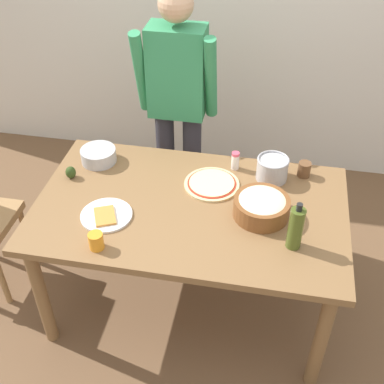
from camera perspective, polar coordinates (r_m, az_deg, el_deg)
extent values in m
plane|color=brown|center=(3.12, -0.18, -12.22)|extent=(8.00, 8.00, 0.00)
cube|color=brown|center=(2.58, -0.21, -1.89)|extent=(1.60, 0.96, 0.04)
cylinder|color=brown|center=(2.79, -16.80, -11.22)|extent=(0.07, 0.07, 0.72)
cylinder|color=brown|center=(2.59, 14.49, -15.97)|extent=(0.07, 0.07, 0.72)
cylinder|color=brown|center=(3.29, -11.24, -0.84)|extent=(0.07, 0.07, 0.72)
cylinder|color=brown|center=(3.13, 14.34, -3.99)|extent=(0.07, 0.07, 0.72)
cylinder|color=#2D2D38|center=(3.42, -2.96, 2.98)|extent=(0.12, 0.12, 0.85)
cylinder|color=#2D2D38|center=(3.38, 0.01, 2.65)|extent=(0.12, 0.12, 0.85)
cube|color=#338C59|center=(3.04, -1.71, 13.53)|extent=(0.34, 0.20, 0.55)
cylinder|color=#338C59|center=(3.04, -5.89, 13.38)|extent=(0.07, 0.21, 0.55)
cylinder|color=#338C59|center=(2.96, 2.16, 12.78)|extent=(0.07, 0.21, 0.55)
sphere|color=tan|center=(2.89, -1.86, 20.61)|extent=(0.20, 0.20, 0.20)
cylinder|color=#A37A4C|center=(3.14, -20.94, -8.95)|extent=(0.04, 0.04, 0.45)
cylinder|color=#A37A4C|center=(3.34, -18.32, -4.79)|extent=(0.04, 0.04, 0.45)
cylinder|color=beige|center=(2.70, 2.26, 0.88)|extent=(0.30, 0.30, 0.01)
cylinder|color=#B22D1E|center=(2.69, 2.27, 1.02)|extent=(0.26, 0.26, 0.00)
cylinder|color=beige|center=(2.69, 2.27, 1.08)|extent=(0.24, 0.24, 0.00)
cylinder|color=white|center=(2.54, -9.73, -2.62)|extent=(0.26, 0.26, 0.01)
cube|color=#CC8438|center=(2.52, -9.90, -2.71)|extent=(0.15, 0.17, 0.01)
cylinder|color=brown|center=(2.51, 7.91, -1.76)|extent=(0.28, 0.28, 0.10)
ellipsoid|color=beige|center=(2.48, 7.99, -1.06)|extent=(0.25, 0.25, 0.05)
cylinder|color=#B7B7BC|center=(2.91, -10.60, 4.12)|extent=(0.20, 0.20, 0.08)
cylinder|color=#47561E|center=(2.33, 11.73, -4.10)|extent=(0.07, 0.07, 0.22)
cylinder|color=black|center=(2.25, 12.14, -1.71)|extent=(0.03, 0.03, 0.04)
cylinder|color=#B7B7BC|center=(2.75, 9.13, 2.56)|extent=(0.17, 0.17, 0.12)
torus|color=#A5A5AD|center=(2.71, 9.26, 3.65)|extent=(0.17, 0.17, 0.01)
cylinder|color=orange|center=(2.36, -10.88, -5.51)|extent=(0.07, 0.07, 0.08)
cylinder|color=brown|center=(2.81, 12.67, 2.54)|extent=(0.07, 0.07, 0.08)
cylinder|color=white|center=(2.81, 4.94, 3.45)|extent=(0.04, 0.04, 0.09)
cylinder|color=#D84C66|center=(2.78, 5.00, 4.34)|extent=(0.04, 0.04, 0.02)
ellipsoid|color=#2D4219|center=(2.81, -13.66, 2.19)|extent=(0.06, 0.06, 0.07)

